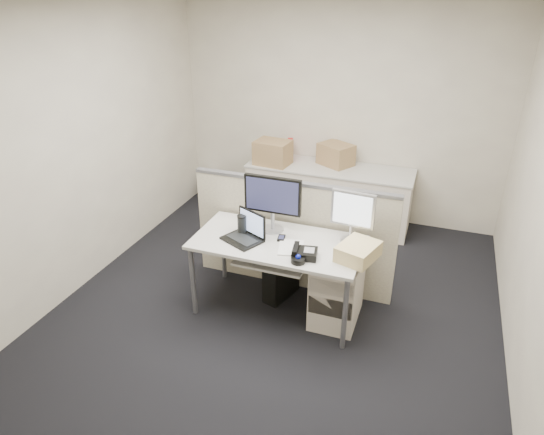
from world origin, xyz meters
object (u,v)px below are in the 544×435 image
at_px(monitor_main, 273,204).
at_px(laptop, 242,228).
at_px(desk_phone, 305,254).
at_px(desk, 278,247).

distance_m(monitor_main, laptop, 0.36).
bearing_deg(monitor_main, desk_phone, -41.30).
relative_size(monitor_main, desk_phone, 2.56).
relative_size(desk, desk_phone, 7.25).
relative_size(desk, monitor_main, 2.84).
xyz_separation_m(desk, desk_phone, (0.30, -0.18, 0.10)).
relative_size(laptop, desk_phone, 1.61).
bearing_deg(desk_phone, laptop, 162.47).
xyz_separation_m(monitor_main, laptop, (-0.19, -0.28, -0.14)).
relative_size(desk, laptop, 4.51).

